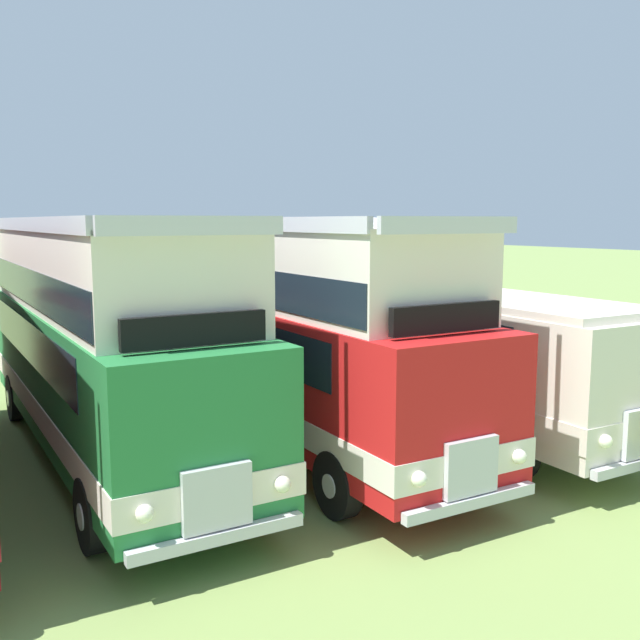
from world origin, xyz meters
name	(u,v)px	position (x,y,z in m)	size (l,w,h in m)	color
bus_sixth_in_row	(101,334)	(5.24, 0.51, 2.36)	(2.69, 11.04, 4.52)	#237538
bus_seventh_in_row	(279,323)	(8.73, 0.00, 2.36)	(2.79, 11.61, 4.52)	red
bus_eighth_in_row	(420,339)	(12.22, -0.28, 1.76)	(2.82, 11.66, 2.99)	silver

